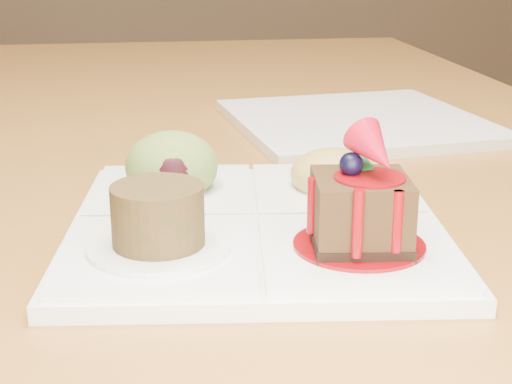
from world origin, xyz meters
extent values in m
cube|color=olive|center=(0.00, 0.00, 0.73)|extent=(1.00, 1.80, 0.04)
cylinder|color=olive|center=(0.44, 0.84, 0.35)|extent=(0.06, 0.06, 0.71)
cube|color=white|center=(0.04, -0.21, 0.76)|extent=(0.30, 0.30, 0.01)
cube|color=white|center=(0.10, -0.29, 0.77)|extent=(0.14, 0.14, 0.01)
cube|color=white|center=(-0.03, -0.27, 0.77)|extent=(0.14, 0.14, 0.01)
cube|color=white|center=(-0.02, -0.14, 0.77)|extent=(0.14, 0.14, 0.01)
cube|color=white|center=(0.11, -0.15, 0.77)|extent=(0.14, 0.14, 0.01)
cylinder|color=#740409|center=(0.10, -0.29, 0.77)|extent=(0.09, 0.09, 0.00)
cube|color=black|center=(0.10, -0.29, 0.77)|extent=(0.07, 0.07, 0.01)
cube|color=#311E0D|center=(0.10, -0.29, 0.80)|extent=(0.07, 0.07, 0.04)
cylinder|color=#740409|center=(0.10, -0.29, 0.82)|extent=(0.05, 0.05, 0.00)
sphere|color=black|center=(0.09, -0.28, 0.82)|extent=(0.02, 0.02, 0.02)
cone|color=#A20A1E|center=(0.10, -0.29, 0.83)|extent=(0.04, 0.05, 0.04)
cube|color=#114619|center=(0.10, -0.27, 0.82)|extent=(0.01, 0.02, 0.01)
cube|color=#114619|center=(0.09, -0.27, 0.82)|extent=(0.02, 0.02, 0.01)
cylinder|color=#740409|center=(0.09, -0.32, 0.80)|extent=(0.01, 0.01, 0.04)
cylinder|color=#740409|center=(0.11, -0.32, 0.80)|extent=(0.01, 0.01, 0.04)
cylinder|color=#740409|center=(0.07, -0.28, 0.80)|extent=(0.01, 0.01, 0.04)
cylinder|color=white|center=(-0.03, -0.27, 0.77)|extent=(0.09, 0.09, 0.00)
cylinder|color=#4C2915|center=(-0.03, -0.27, 0.79)|extent=(0.06, 0.06, 0.04)
cylinder|color=#44230E|center=(-0.03, -0.27, 0.81)|extent=(0.05, 0.05, 0.00)
ellipsoid|color=olive|center=(-0.02, -0.14, 0.79)|extent=(0.08, 0.08, 0.06)
ellipsoid|color=black|center=(-0.02, -0.17, 0.79)|extent=(0.04, 0.03, 0.03)
ellipsoid|color=#AA8B3D|center=(0.11, -0.15, 0.78)|extent=(0.07, 0.07, 0.04)
cube|color=#CB710E|center=(0.13, -0.15, 0.78)|extent=(0.02, 0.02, 0.02)
cube|color=#387619|center=(0.11, -0.14, 0.78)|extent=(0.02, 0.02, 0.01)
cube|color=#CB710E|center=(0.10, -0.16, 0.78)|extent=(0.02, 0.02, 0.02)
cube|color=#387619|center=(0.12, -0.17, 0.78)|extent=(0.02, 0.02, 0.02)
cube|color=white|center=(0.21, 0.11, 0.76)|extent=(0.31, 0.31, 0.01)
camera|label=1|loc=(-0.04, -0.75, 0.97)|focal=55.00mm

